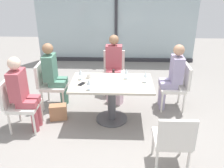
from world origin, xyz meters
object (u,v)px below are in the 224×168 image
(dining_table_main, at_px, (112,92))
(cell_phone_on_table, at_px, (82,84))
(chair_near_window, at_px, (114,69))
(chair_front_right, at_px, (173,139))
(person_side_end, at_px, (22,91))
(chair_side_end, at_px, (18,102))
(wine_glass_3, at_px, (126,72))
(chair_far_right, at_px, (178,84))
(wine_glass_2, at_px, (80,72))
(person_far_right, at_px, (173,74))
(person_near_window, at_px, (114,62))
(handbag_1, at_px, (115,96))
(handbag_0, at_px, (58,112))
(wine_glass_1, at_px, (89,82))
(wine_glass_0, at_px, (145,75))
(chair_far_left, at_px, (49,82))
(coffee_cup, at_px, (89,75))
(person_far_left, at_px, (53,72))

(dining_table_main, height_order, cell_phone_on_table, cell_phone_on_table)
(chair_near_window, xyz_separation_m, chair_front_right, (0.83, -2.42, 0.00))
(chair_front_right, relative_size, person_side_end, 0.69)
(chair_side_end, xyz_separation_m, wine_glass_3, (1.77, 0.48, 0.37))
(chair_far_right, xyz_separation_m, wine_glass_2, (-1.76, -0.37, 0.37))
(person_far_right, xyz_separation_m, cell_phone_on_table, (-1.61, -0.57, 0.03))
(chair_side_end, bearing_deg, chair_far_right, 16.07)
(person_near_window, distance_m, wine_glass_3, 0.98)
(person_side_end, distance_m, person_far_right, 2.65)
(chair_front_right, xyz_separation_m, cell_phone_on_table, (-1.32, 1.11, 0.24))
(chair_side_end, bearing_deg, handbag_1, 30.69)
(handbag_0, bearing_deg, wine_glass_3, -2.23)
(person_side_end, bearing_deg, handbag_0, 32.32)
(handbag_1, bearing_deg, chair_near_window, 120.97)
(wine_glass_1, bearing_deg, wine_glass_0, 20.17)
(chair_far_left, xyz_separation_m, wine_glass_1, (0.88, -0.78, 0.37))
(handbag_1, bearing_deg, coffee_cup, -108.56)
(chair_side_end, height_order, wine_glass_2, wine_glass_2)
(person_side_end, height_order, handbag_1, person_side_end)
(chair_front_right, xyz_separation_m, coffee_cup, (-1.23, 1.38, 0.28))
(person_far_left, bearing_deg, chair_far_left, 180.00)
(person_far_left, xyz_separation_m, handbag_1, (1.16, 0.14, -0.56))
(person_near_window, bearing_deg, chair_far_right, -26.99)
(chair_near_window, xyz_separation_m, wine_glass_2, (-0.54, -1.11, 0.37))
(chair_far_left, relative_size, wine_glass_1, 4.70)
(chair_far_left, distance_m, handbag_1, 1.32)
(person_side_end, distance_m, wine_glass_1, 1.08)
(chair_near_window, distance_m, handbag_1, 0.69)
(wine_glass_2, bearing_deg, chair_far_right, 11.99)
(chair_far_right, bearing_deg, chair_far_left, 180.00)
(chair_far_left, distance_m, wine_glass_3, 1.55)
(wine_glass_2, xyz_separation_m, coffee_cup, (0.13, 0.07, -0.09))
(person_side_end, distance_m, wine_glass_3, 1.74)
(cell_phone_on_table, bearing_deg, dining_table_main, 37.88)
(chair_side_end, distance_m, wine_glass_1, 1.23)
(handbag_0, bearing_deg, person_side_end, -158.72)
(chair_front_right, bearing_deg, person_far_right, 80.23)
(chair_near_window, xyz_separation_m, person_near_window, (-0.00, -0.11, 0.20))
(person_near_window, distance_m, wine_glass_2, 1.15)
(chair_far_right, distance_m, chair_front_right, 1.73)
(wine_glass_2, bearing_deg, chair_far_left, 151.32)
(dining_table_main, xyz_separation_m, chair_near_window, (0.00, 1.21, -0.05))
(handbag_1, bearing_deg, chair_side_end, -122.34)
(chair_far_right, relative_size, chair_front_right, 1.00)
(chair_side_end, bearing_deg, chair_front_right, -20.77)
(wine_glass_3, bearing_deg, chair_near_window, 103.20)
(chair_front_right, bearing_deg, coffee_cup, 131.80)
(chair_far_right, xyz_separation_m, wine_glass_3, (-0.98, -0.32, 0.37))
(chair_side_end, distance_m, wine_glass_3, 1.87)
(person_far_right, height_order, wine_glass_2, person_far_right)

